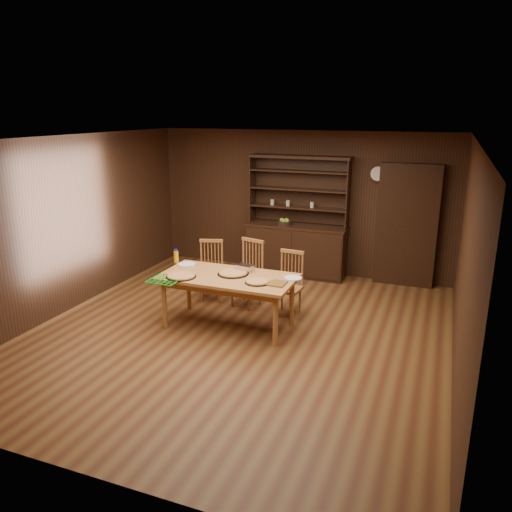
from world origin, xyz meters
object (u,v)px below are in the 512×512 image
at_px(chair_center, 249,271).
at_px(dining_table, 228,281).
at_px(china_hutch, 297,243).
at_px(juice_bottle, 176,257).
at_px(chair_right, 289,281).
at_px(chair_left, 211,268).

bearing_deg(chair_center, dining_table, -72.84).
relative_size(china_hutch, juice_bottle, 10.33).
relative_size(china_hutch, chair_center, 2.09).
bearing_deg(china_hutch, chair_right, -76.66).
bearing_deg(china_hutch, juice_bottle, -117.26).
relative_size(china_hutch, chair_right, 2.28).
bearing_deg(chair_left, chair_center, -20.71).
bearing_deg(chair_left, dining_table, -70.47).
bearing_deg(china_hutch, chair_left, -119.20).
height_order(chair_left, chair_right, chair_left).
bearing_deg(chair_center, juice_bottle, -131.91).
relative_size(chair_right, juice_bottle, 4.53).
distance_m(china_hutch, juice_bottle, 2.60).
bearing_deg(chair_center, chair_left, -167.70).
bearing_deg(juice_bottle, dining_table, -15.82).
distance_m(china_hutch, chair_right, 1.84).
distance_m(china_hutch, chair_left, 1.91).
bearing_deg(chair_left, chair_right, -23.50).
height_order(chair_left, chair_center, chair_center).
height_order(china_hutch, juice_bottle, china_hutch).
distance_m(dining_table, chair_left, 1.16).
height_order(dining_table, juice_bottle, juice_bottle).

